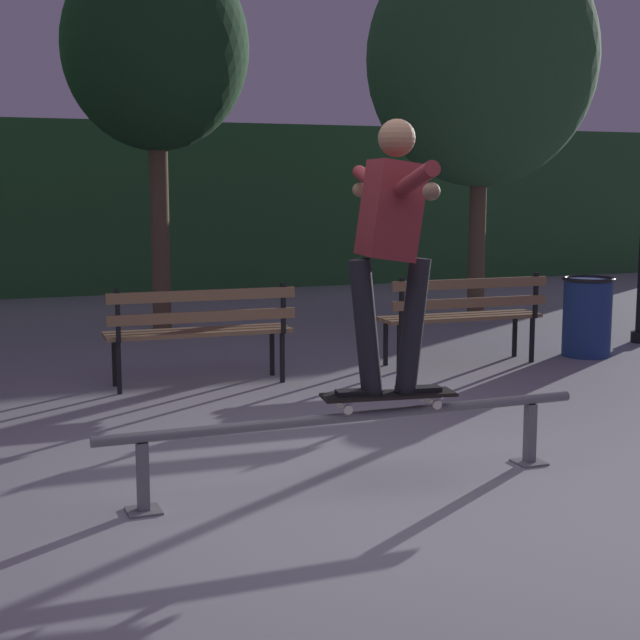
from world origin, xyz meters
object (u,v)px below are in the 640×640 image
(park_bench_right_center, at_px, (464,310))
(trash_can, at_px, (587,315))
(skateboard, at_px, (389,396))
(tree_behind_benches, at_px, (156,49))
(skateboarder, at_px, (391,233))
(grind_rail, at_px, (352,428))
(tree_far_right, at_px, (481,59))
(park_bench_left_center, at_px, (200,324))

(park_bench_right_center, xyz_separation_m, trash_can, (1.41, -0.01, -0.12))
(skateboard, relative_size, tree_behind_benches, 0.18)
(skateboarder, bearing_deg, tree_behind_benches, 90.19)
(grind_rail, distance_m, tree_far_right, 7.80)
(tree_far_right, bearing_deg, park_bench_right_center, -122.54)
(park_bench_left_center, xyz_separation_m, trash_can, (3.98, -0.01, -0.12))
(skateboard, xyz_separation_m, park_bench_right_center, (2.19, 2.93, 0.03))
(grind_rail, xyz_separation_m, skateboard, (0.23, 0.00, 0.17))
(skateboarder, height_order, park_bench_right_center, skateboarder)
(park_bench_right_center, xyz_separation_m, tree_far_right, (1.85, 2.90, 2.75))
(skateboard, distance_m, trash_can, 4.64)
(park_bench_left_center, height_order, tree_behind_benches, tree_behind_benches)
(park_bench_left_center, xyz_separation_m, tree_far_right, (4.42, 2.90, 2.75))
(skateboard, bearing_deg, park_bench_left_center, 97.37)
(skateboard, relative_size, trash_can, 1.00)
(skateboarder, height_order, trash_can, skateboarder)
(tree_far_right, bearing_deg, skateboard, -124.70)
(trash_can, bearing_deg, skateboarder, -140.90)
(park_bench_right_center, bearing_deg, park_bench_left_center, 180.00)
(tree_far_right, xyz_separation_m, trash_can, (-0.44, -2.91, -2.87))
(park_bench_right_center, bearing_deg, tree_far_right, 57.46)
(skateboard, bearing_deg, skateboarder, -8.13)
(skateboard, relative_size, skateboarder, 0.51)
(skateboarder, height_order, tree_behind_benches, tree_behind_benches)
(park_bench_left_center, distance_m, trash_can, 3.98)
(skateboard, bearing_deg, trash_can, 39.07)
(skateboarder, relative_size, park_bench_left_center, 0.97)
(skateboarder, xyz_separation_m, park_bench_right_center, (2.19, 2.93, -0.91))
(grind_rail, bearing_deg, skateboard, 0.00)
(park_bench_left_center, bearing_deg, tree_far_right, 33.26)
(grind_rail, distance_m, tree_behind_benches, 6.94)
(skateboarder, height_order, park_bench_left_center, skateboarder)
(tree_behind_benches, xyz_separation_m, trash_can, (3.62, -3.36, -2.86))
(grind_rail, distance_m, park_bench_left_center, 2.94)
(skateboard, xyz_separation_m, tree_behind_benches, (-0.02, 6.29, 2.76))
(skateboard, bearing_deg, tree_behind_benches, 90.16)
(tree_behind_benches, distance_m, trash_can, 5.71)
(park_bench_right_center, bearing_deg, trash_can, -0.48)
(skateboarder, distance_m, tree_behind_benches, 6.55)
(skateboard, xyz_separation_m, park_bench_left_center, (-0.38, 2.93, 0.03))
(park_bench_left_center, relative_size, trash_can, 2.02)
(park_bench_right_center, bearing_deg, grind_rail, -129.49)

